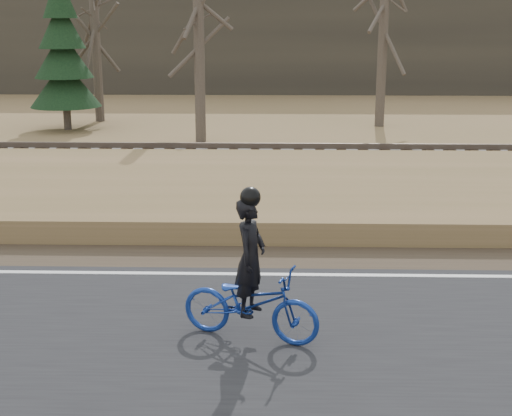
{
  "coord_description": "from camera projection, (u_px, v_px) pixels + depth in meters",
  "views": [
    {
      "loc": [
        -0.06,
        -10.7,
        4.12
      ],
      "look_at": [
        -0.36,
        0.5,
        1.1
      ],
      "focal_mm": 50.0,
      "sensor_mm": 36.0,
      "label": 1
    }
  ],
  "objects": [
    {
      "name": "edge_line",
      "position": [
        277.0,
        274.0,
        11.57
      ],
      "size": [
        120.0,
        0.12,
        0.01
      ],
      "primitive_type": "cube",
      "color": "silver",
      "rests_on": "road"
    },
    {
      "name": "bare_tree_left",
      "position": [
        95.0,
        33.0,
        28.02
      ],
      "size": [
        0.36,
        0.36,
        6.93
      ],
      "primitive_type": "cylinder",
      "color": "brown",
      "rests_on": "ground"
    },
    {
      "name": "road",
      "position": [
        278.0,
        352.0,
        8.98
      ],
      "size": [
        120.0,
        6.0,
        0.06
      ],
      "primitive_type": "cube",
      "color": "black",
      "rests_on": "ground"
    },
    {
      "name": "bare_tree_center",
      "position": [
        384.0,
        26.0,
        26.64
      ],
      "size": [
        0.36,
        0.36,
        7.55
      ],
      "primitive_type": "cylinder",
      "color": "brown",
      "rests_on": "ground"
    },
    {
      "name": "railroad",
      "position": [
        277.0,
        156.0,
        18.98
      ],
      "size": [
        120.0,
        2.4,
        0.29
      ],
      "color": "black",
      "rests_on": "ballast"
    },
    {
      "name": "shoulder",
      "position": [
        277.0,
        257.0,
        12.55
      ],
      "size": [
        120.0,
        1.6,
        0.04
      ],
      "primitive_type": "cube",
      "color": "#473A2B",
      "rests_on": "ground"
    },
    {
      "name": "ballast",
      "position": [
        277.0,
        167.0,
        19.06
      ],
      "size": [
        120.0,
        3.0,
        0.45
      ],
      "primitive_type": "cube",
      "color": "slate",
      "rests_on": "ground"
    },
    {
      "name": "conifer",
      "position": [
        63.0,
        56.0,
        26.08
      ],
      "size": [
        2.6,
        2.6,
        5.74
      ],
      "color": "brown",
      "rests_on": "ground"
    },
    {
      "name": "treeline_backdrop",
      "position": [
        276.0,
        37.0,
        39.57
      ],
      "size": [
        120.0,
        4.0,
        6.0
      ],
      "primitive_type": "cube",
      "color": "#383328",
      "rests_on": "ground"
    },
    {
      "name": "ground",
      "position": [
        277.0,
        283.0,
        11.4
      ],
      "size": [
        120.0,
        120.0,
        0.0
      ],
      "primitive_type": "plane",
      "color": "olive",
      "rests_on": "ground"
    },
    {
      "name": "cyclist",
      "position": [
        251.0,
        292.0,
        9.14
      ],
      "size": [
        1.95,
        1.18,
        2.03
      ],
      "rotation": [
        0.0,
        0.0,
        1.26
      ],
      "color": "navy",
      "rests_on": "road"
    },
    {
      "name": "bare_tree_near_left",
      "position": [
        199.0,
        38.0,
        23.33
      ],
      "size": [
        0.36,
        0.36,
        6.89
      ],
      "primitive_type": "cylinder",
      "color": "brown",
      "rests_on": "ground"
    },
    {
      "name": "embankment",
      "position": [
        277.0,
        203.0,
        15.39
      ],
      "size": [
        120.0,
        5.0,
        0.44
      ],
      "primitive_type": "cube",
      "color": "olive",
      "rests_on": "ground"
    }
  ]
}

